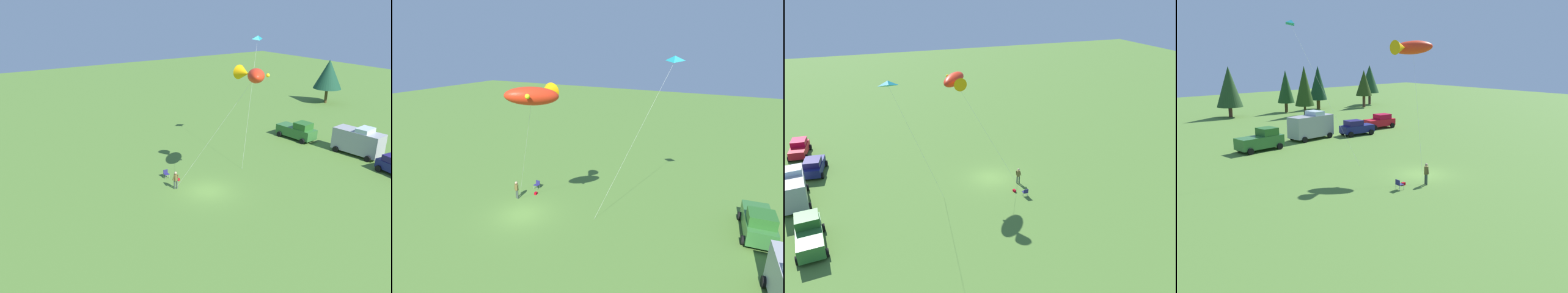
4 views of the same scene
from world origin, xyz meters
The scene contains 7 objects.
ground_plane centered at (0.00, 0.00, 0.00)m, with size 160.00×160.00×0.00m, color #507830.
person_kite_flyer centered at (-2.08, -2.29, 1.02)m, with size 0.44×0.59×1.74m.
folding_chair centered at (-4.70, -1.86, 0.49)m, with size 0.50×0.50×0.82m.
backpack_on_grass centered at (-3.54, -1.20, 0.11)m, with size 0.32×0.22×0.22m, color #B80715.
truck_green_flatbed centered at (-5.74, 17.89, 1.10)m, with size 5.17×2.79×2.34m.
kite_large_fish centered at (1.62, 3.30, 10.71)m, with size 6.13×7.20×11.45m.
kite_delta_teal centered at (-6.02, 10.55, 12.88)m, with size 4.27×5.30×13.22m.
Camera 2 is at (17.97, 15.57, 13.82)m, focal length 28.00 mm.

